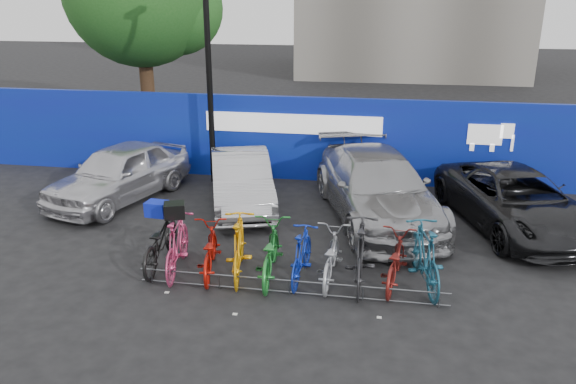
% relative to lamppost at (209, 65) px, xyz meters
% --- Properties ---
extents(ground, '(100.00, 100.00, 0.00)m').
position_rel_lamppost_xyz_m(ground, '(3.20, -5.40, -3.27)').
color(ground, black).
rests_on(ground, ground).
extents(hoarding, '(22.00, 0.18, 2.40)m').
position_rel_lamppost_xyz_m(hoarding, '(3.21, 0.60, -2.07)').
color(hoarding, '#0A2894').
rests_on(hoarding, ground).
extents(lamppost, '(0.25, 0.50, 6.11)m').
position_rel_lamppost_xyz_m(lamppost, '(0.00, 0.00, 0.00)').
color(lamppost, black).
rests_on(lamppost, ground).
extents(bike_rack, '(5.60, 0.03, 0.30)m').
position_rel_lamppost_xyz_m(bike_rack, '(3.20, -6.00, -3.11)').
color(bike_rack, '#595B60').
rests_on(bike_rack, ground).
extents(car_0, '(2.93, 4.61, 1.46)m').
position_rel_lamppost_xyz_m(car_0, '(-1.95, -1.86, -2.54)').
color(car_0, silver).
rests_on(car_0, ground).
extents(car_1, '(2.59, 4.31, 1.34)m').
position_rel_lamppost_xyz_m(car_1, '(1.26, -1.75, -2.60)').
color(car_1, '#A8A9AD').
rests_on(car_1, ground).
extents(car_2, '(3.69, 5.78, 1.56)m').
position_rel_lamppost_xyz_m(car_2, '(4.64, -2.03, -2.49)').
color(car_2, '#9A9B9F').
rests_on(car_2, ground).
extents(car_3, '(3.54, 5.23, 1.33)m').
position_rel_lamppost_xyz_m(car_3, '(7.76, -2.11, -2.61)').
color(car_3, black).
rests_on(car_3, ground).
extents(bike_0, '(0.83, 2.03, 1.04)m').
position_rel_lamppost_xyz_m(bike_0, '(0.48, -5.24, -2.75)').
color(bike_0, black).
rests_on(bike_0, ground).
extents(bike_1, '(0.78, 1.94, 1.13)m').
position_rel_lamppost_xyz_m(bike_1, '(0.92, -5.46, -2.71)').
color(bike_1, '#C63768').
rests_on(bike_1, ground).
extents(bike_2, '(0.97, 1.88, 0.94)m').
position_rel_lamppost_xyz_m(bike_2, '(1.55, -5.43, -2.80)').
color(bike_2, '#AC1209').
rests_on(bike_2, ground).
extents(bike_3, '(0.88, 2.02, 1.18)m').
position_rel_lamppost_xyz_m(bike_3, '(2.13, -5.40, -2.68)').
color(bike_3, '#F09F0C').
rests_on(bike_3, ground).
extents(bike_4, '(0.85, 2.03, 1.04)m').
position_rel_lamppost_xyz_m(bike_4, '(2.72, -5.40, -2.75)').
color(bike_4, '#1F7D2D').
rests_on(bike_4, ground).
extents(bike_5, '(0.58, 1.71, 1.01)m').
position_rel_lamppost_xyz_m(bike_5, '(3.33, -5.38, -2.77)').
color(bike_5, '#102BB0').
rests_on(bike_5, ground).
extents(bike_6, '(0.69, 1.83, 0.95)m').
position_rel_lamppost_xyz_m(bike_6, '(3.85, -5.32, -2.80)').
color(bike_6, '#A1A3A9').
rests_on(bike_6, ground).
extents(bike_7, '(0.60, 2.05, 1.23)m').
position_rel_lamppost_xyz_m(bike_7, '(4.41, -5.38, -2.66)').
color(bike_7, '#242427').
rests_on(bike_7, ground).
extents(bike_8, '(0.90, 1.88, 0.95)m').
position_rel_lamppost_xyz_m(bike_8, '(5.04, -5.28, -2.80)').
color(bike_8, maroon).
rests_on(bike_8, ground).
extents(bike_9, '(0.94, 2.08, 1.20)m').
position_rel_lamppost_xyz_m(bike_9, '(5.57, -5.25, -2.67)').
color(bike_9, '#1B526C').
rests_on(bike_9, ground).
extents(cargo_crate, '(0.43, 0.34, 0.29)m').
position_rel_lamppost_xyz_m(cargo_crate, '(0.48, -5.24, -2.08)').
color(cargo_crate, '#0E1EB8').
rests_on(cargo_crate, bike_0).
extents(cargo_topcase, '(0.47, 0.45, 0.28)m').
position_rel_lamppost_xyz_m(cargo_topcase, '(0.92, -5.46, -2.00)').
color(cargo_topcase, black).
rests_on(cargo_topcase, bike_1).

